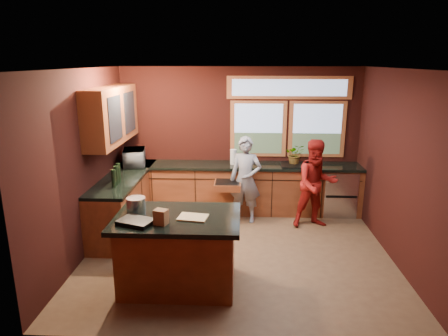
# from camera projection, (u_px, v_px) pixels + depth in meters

# --- Properties ---
(floor) EXTENTS (4.50, 4.50, 0.00)m
(floor) POSITION_uv_depth(u_px,v_px,m) (238.00, 252.00, 6.05)
(floor) COLOR brown
(floor) RESTS_ON ground
(room_shell) EXTENTS (4.52, 4.02, 2.71)m
(room_shell) POSITION_uv_depth(u_px,v_px,m) (199.00, 131.00, 5.92)
(room_shell) COLOR black
(room_shell) RESTS_ON ground
(back_counter) EXTENTS (4.50, 0.64, 0.93)m
(back_counter) POSITION_uv_depth(u_px,v_px,m) (250.00, 188.00, 7.55)
(back_counter) COLOR #5A2915
(back_counter) RESTS_ON floor
(left_counter) EXTENTS (0.64, 2.30, 0.93)m
(left_counter) POSITION_uv_depth(u_px,v_px,m) (125.00, 201.00, 6.83)
(left_counter) COLOR #5A2915
(left_counter) RESTS_ON floor
(island) EXTENTS (1.55, 1.05, 0.95)m
(island) POSITION_uv_depth(u_px,v_px,m) (178.00, 251.00, 5.05)
(island) COLOR #5A2915
(island) RESTS_ON floor
(person_grey) EXTENTS (0.62, 0.47, 1.54)m
(person_grey) POSITION_uv_depth(u_px,v_px,m) (246.00, 180.00, 7.03)
(person_grey) COLOR slate
(person_grey) RESTS_ON floor
(person_red) EXTENTS (0.85, 0.72, 1.54)m
(person_red) POSITION_uv_depth(u_px,v_px,m) (316.00, 184.00, 6.79)
(person_red) COLOR maroon
(person_red) RESTS_ON floor
(microwave) EXTENTS (0.49, 0.63, 0.31)m
(microwave) POSITION_uv_depth(u_px,v_px,m) (134.00, 158.00, 7.30)
(microwave) COLOR #999999
(microwave) RESTS_ON left_counter
(potted_plant) EXTENTS (0.34, 0.30, 0.38)m
(potted_plant) POSITION_uv_depth(u_px,v_px,m) (295.00, 154.00, 7.40)
(potted_plant) COLOR #999999
(potted_plant) RESTS_ON back_counter
(paper_towel) EXTENTS (0.12, 0.12, 0.28)m
(paper_towel) POSITION_uv_depth(u_px,v_px,m) (233.00, 157.00, 7.41)
(paper_towel) COLOR silver
(paper_towel) RESTS_ON back_counter
(cutting_board) EXTENTS (0.38, 0.30, 0.02)m
(cutting_board) POSITION_uv_depth(u_px,v_px,m) (193.00, 217.00, 4.87)
(cutting_board) COLOR tan
(cutting_board) RESTS_ON island
(stock_pot) EXTENTS (0.24, 0.24, 0.18)m
(stock_pot) POSITION_uv_depth(u_px,v_px,m) (136.00, 204.00, 5.07)
(stock_pot) COLOR silver
(stock_pot) RESTS_ON island
(paper_bag) EXTENTS (0.18, 0.16, 0.18)m
(paper_bag) POSITION_uv_depth(u_px,v_px,m) (161.00, 217.00, 4.67)
(paper_bag) COLOR brown
(paper_bag) RESTS_ON island
(black_tray) EXTENTS (0.47, 0.40, 0.05)m
(black_tray) POSITION_uv_depth(u_px,v_px,m) (136.00, 222.00, 4.70)
(black_tray) COLOR black
(black_tray) RESTS_ON island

